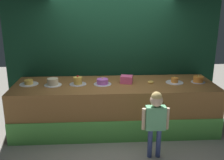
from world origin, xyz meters
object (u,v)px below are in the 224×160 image
Objects in this scene: donut at (151,82)px; cake_center_left at (78,81)px; cake_far_right at (198,80)px; cake_right at (175,81)px; child_figure at (156,116)px; pink_box at (127,79)px; cake_far_left at (29,83)px; cake_center_right at (102,82)px; cake_left at (53,82)px.

cake_center_left is (-1.41, 0.00, 0.04)m from donut.
cake_far_right reaches higher than donut.
cake_right is at bearing 0.54° from donut.
child_figure is 1.22m from pink_box.
cake_far_right is at bearing -0.95° from cake_far_left.
cake_center_left is at bearing 139.55° from child_figure.
pink_box is at bearing -0.25° from cake_far_left.
cake_far_right is at bearing 0.71° from cake_center_right.
cake_right is at bearing 0.09° from cake_center_left.
cake_right is at bearing 60.97° from child_figure.
cake_center_right is at bearing -3.16° from cake_far_left.
child_figure is at bearing -31.29° from cake_left.
cake_right is (2.83, -0.05, 0.00)m from cake_far_left.
cake_center_right reaches higher than donut.
cake_center_right is (-0.81, 1.07, 0.25)m from child_figure.
cake_far_right is (3.30, -0.05, 0.02)m from cake_far_left.
cake_far_right is (0.94, 0.00, 0.04)m from donut.
donut is 0.42× the size of cake_far_right.
child_figure is 3.30× the size of cake_right.
cake_left is 0.96× the size of cake_right.
cake_center_left is 1.88m from cake_right.
cake_center_right is at bearing -178.96° from cake_right.
child_figure is 3.15× the size of cake_far_left.
cake_center_left is at bearing -177.15° from pink_box.
donut is at bearing -179.46° from cake_right.
cake_left is at bearing -177.03° from pink_box.
donut is 0.34× the size of cake_right.
cake_far_left is at bearing 179.05° from cake_far_right.
cake_center_left is at bearing -179.98° from cake_far_right.
pink_box is at bearing 174.13° from donut.
cake_left is at bearing -179.29° from cake_right.
child_figure is at bearing -40.45° from cake_center_left.
cake_right is (0.94, -0.04, -0.04)m from pink_box.
child_figure is 3.33× the size of cake_center_right.
child_figure is 2.51m from cake_far_left.
cake_right is at bearing -2.67° from pink_box.
cake_left is 1.20× the size of cake_far_right.
cake_center_right is (0.47, -0.02, -0.01)m from cake_center_left.
cake_left is 2.83m from cake_far_right.
pink_box is at bearing 8.40° from cake_center_right.
child_figure is 9.78× the size of donut.
pink_box is 0.48m from donut.
donut is (0.14, 1.09, 0.22)m from child_figure.
child_figure reaches higher than cake_right.
pink_box is 1.42m from cake_left.
child_figure is at bearing -27.28° from cake_far_left.
cake_right is at bearing -1.06° from cake_far_left.
pink_box is 0.69× the size of cake_left.
donut is at bearing -5.87° from pink_box.
cake_far_left is 1.05× the size of cake_right.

